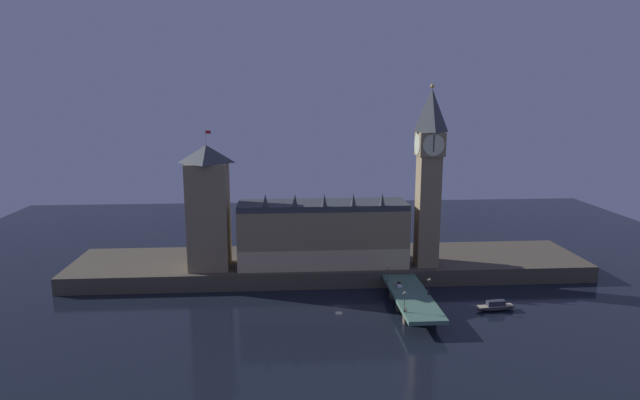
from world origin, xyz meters
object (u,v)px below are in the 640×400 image
at_px(car_northbound_lead, 399,284).
at_px(boat_downstream, 496,307).
at_px(clock_tower, 429,172).
at_px(victoria_tower, 208,207).
at_px(pedestrian_mid_walk, 428,292).
at_px(street_lamp_far, 388,271).
at_px(street_lamp_near, 405,299).
at_px(pedestrian_near_rail, 406,310).
at_px(street_lamp_mid, 429,284).

distance_m(car_northbound_lead, boat_downstream, 35.55).
relative_size(clock_tower, victoria_tower, 1.31).
height_order(victoria_tower, boat_downstream, victoria_tower).
bearing_deg(clock_tower, car_northbound_lead, -126.48).
bearing_deg(pedestrian_mid_walk, street_lamp_far, 129.49).
height_order(street_lamp_near, boat_downstream, street_lamp_near).
bearing_deg(pedestrian_near_rail, victoria_tower, 144.82).
relative_size(pedestrian_near_rail, street_lamp_near, 0.23).
xyz_separation_m(pedestrian_near_rail, street_lamp_near, (-0.40, 0.54, 3.56)).
xyz_separation_m(pedestrian_near_rail, street_lamp_far, (-0.40, 29.98, 3.47)).
relative_size(victoria_tower, pedestrian_mid_walk, 31.12).
bearing_deg(boat_downstream, pedestrian_near_rail, -160.44).
xyz_separation_m(clock_tower, boat_downstream, (17.25, -33.27, -44.80)).
distance_m(street_lamp_near, street_lamp_far, 29.44).
distance_m(clock_tower, street_lamp_near, 61.17).
xyz_separation_m(clock_tower, street_lamp_far, (-19.21, -16.10, -36.13)).
bearing_deg(car_northbound_lead, street_lamp_near, -97.81).
height_order(car_northbound_lead, street_lamp_near, street_lamp_near).
height_order(clock_tower, boat_downstream, clock_tower).
height_order(pedestrian_near_rail, street_lamp_far, street_lamp_far).
height_order(street_lamp_mid, boat_downstream, street_lamp_mid).
relative_size(victoria_tower, boat_downstream, 3.74).
bearing_deg(street_lamp_far, boat_downstream, -25.22).
height_order(victoria_tower, pedestrian_mid_walk, victoria_tower).
relative_size(pedestrian_near_rail, street_lamp_mid, 0.26).
relative_size(pedestrian_mid_walk, street_lamp_mid, 0.29).
xyz_separation_m(pedestrian_near_rail, pedestrian_mid_walk, (11.58, 15.44, 0.11)).
distance_m(clock_tower, street_lamp_mid, 48.32).
bearing_deg(clock_tower, street_lamp_mid, -102.49).
bearing_deg(victoria_tower, boat_downstream, -19.11).
relative_size(car_northbound_lead, street_lamp_far, 0.63).
bearing_deg(street_lamp_far, victoria_tower, 164.25).
relative_size(clock_tower, car_northbound_lead, 17.00).
xyz_separation_m(pedestrian_mid_walk, street_lamp_mid, (0.40, -0.18, 2.91)).
bearing_deg(car_northbound_lead, victoria_tower, 161.07).
bearing_deg(victoria_tower, street_lamp_near, -35.04).
height_order(car_northbound_lead, street_lamp_mid, street_lamp_mid).
xyz_separation_m(street_lamp_near, boat_downstream, (36.46, 12.27, -8.77)).
bearing_deg(pedestrian_mid_walk, pedestrian_near_rail, -126.87).
relative_size(victoria_tower, pedestrian_near_rail, 34.61).
bearing_deg(victoria_tower, street_lamp_mid, -22.68).
bearing_deg(street_lamp_mid, pedestrian_mid_walk, 155.73).
relative_size(car_northbound_lead, street_lamp_mid, 0.71).
height_order(pedestrian_mid_walk, street_lamp_mid, street_lamp_mid).
xyz_separation_m(clock_tower, car_northbound_lead, (-15.92, -21.52, -39.72)).
distance_m(clock_tower, pedestrian_mid_walk, 50.50).
bearing_deg(street_lamp_mid, street_lamp_near, -130.07).
bearing_deg(car_northbound_lead, street_lamp_far, 121.31).
relative_size(car_northbound_lead, pedestrian_mid_walk, 2.41).
xyz_separation_m(clock_tower, street_lamp_mid, (-6.83, -30.82, -36.58)).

